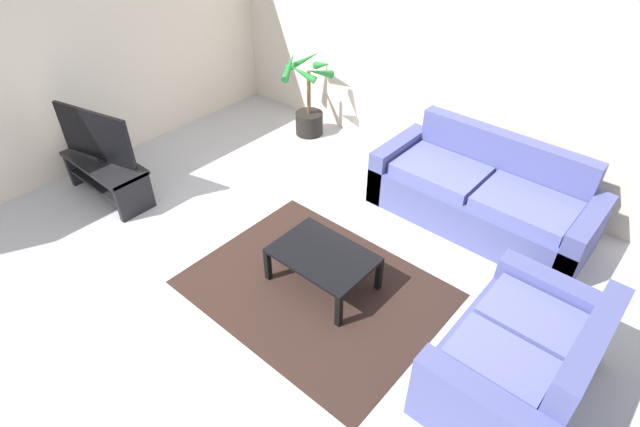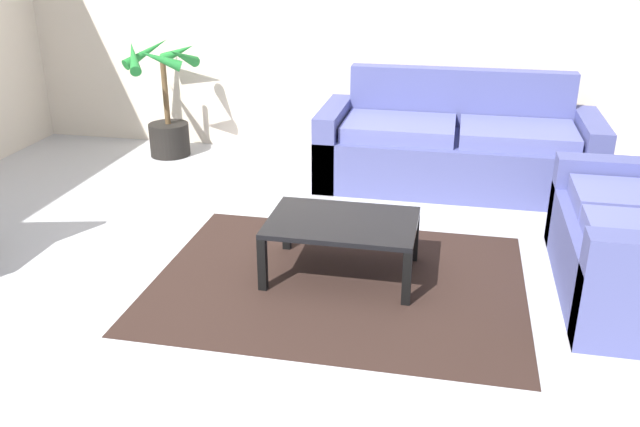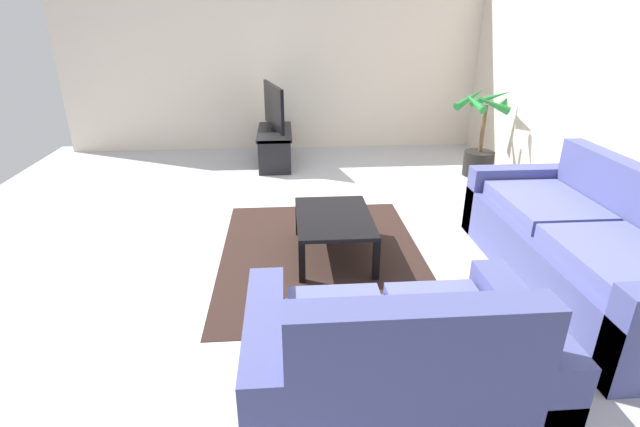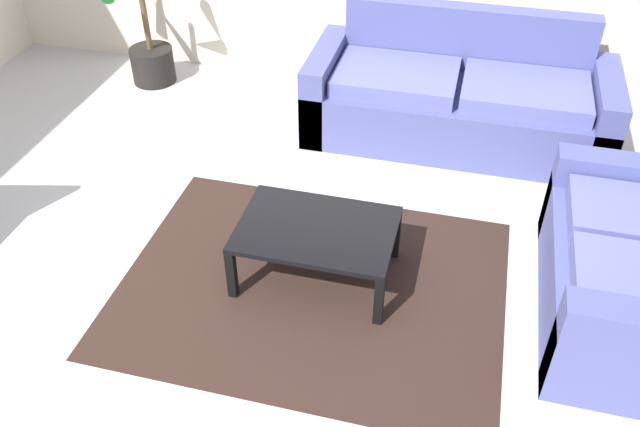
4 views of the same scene
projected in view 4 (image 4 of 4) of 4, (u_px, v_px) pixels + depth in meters
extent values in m
plane|color=#B2B2B7|center=(202.00, 320.00, 3.68)|extent=(6.60, 6.60, 0.00)
cube|color=#4C518C|center=(456.00, 114.00, 5.04)|extent=(2.22, 0.90, 0.42)
cube|color=#4C518C|center=(468.00, 37.00, 5.04)|extent=(1.86, 0.16, 0.48)
cube|color=#4C518C|center=(325.00, 86.00, 5.17)|extent=(0.18, 0.90, 0.62)
cube|color=#4C518C|center=(601.00, 119.00, 4.78)|extent=(0.18, 0.90, 0.62)
cube|color=#5D63A4|center=(396.00, 77.00, 4.92)|extent=(0.89, 0.66, 0.12)
cube|color=#5D63A4|center=(526.00, 92.00, 4.74)|extent=(0.89, 0.66, 0.12)
cube|color=#4C518C|center=(632.00, 286.00, 3.59)|extent=(0.90, 1.42, 0.42)
cube|color=#4C518C|center=(626.00, 204.00, 4.00)|extent=(0.90, 0.18, 0.62)
cube|color=#5D63A4|center=(632.00, 216.00, 3.64)|extent=(0.66, 0.49, 0.12)
cube|color=black|center=(316.00, 229.00, 3.76)|extent=(0.89, 0.62, 0.03)
cube|color=black|center=(232.00, 274.00, 3.73)|extent=(0.05, 0.05, 0.33)
cube|color=black|center=(379.00, 301.00, 3.57)|extent=(0.05, 0.05, 0.33)
cube|color=black|center=(263.00, 213.00, 4.16)|extent=(0.05, 0.05, 0.33)
cube|color=black|center=(396.00, 234.00, 4.00)|extent=(0.05, 0.05, 0.33)
cube|color=black|center=(312.00, 285.00, 3.89)|extent=(2.20, 1.70, 0.01)
cylinder|color=black|center=(153.00, 65.00, 5.81)|extent=(0.37, 0.37, 0.30)
cylinder|color=brown|center=(145.00, 16.00, 5.53)|extent=(0.05, 0.05, 0.58)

